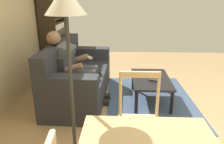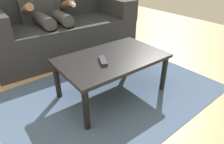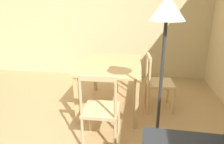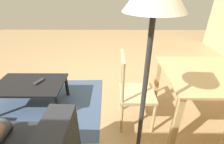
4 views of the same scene
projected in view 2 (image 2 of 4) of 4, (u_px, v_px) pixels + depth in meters
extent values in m
cube|color=#282B30|center=(65.00, 38.00, 2.66)|extent=(1.86, 0.89, 0.44)
cube|color=#282B30|center=(113.00, 5.00, 2.89)|extent=(0.27, 0.84, 0.23)
cube|color=#303337|center=(37.00, 8.00, 2.44)|extent=(0.42, 0.21, 0.36)
cube|color=#4C5156|center=(42.00, 1.00, 2.50)|extent=(0.41, 0.39, 0.55)
cylinder|color=#3D4145|center=(44.00, 21.00, 2.32)|extent=(0.17, 0.44, 0.15)
cylinder|color=#8C664C|center=(54.00, 49.00, 2.30)|extent=(0.11, 0.11, 0.44)
cube|color=black|center=(59.00, 65.00, 2.34)|extent=(0.11, 0.24, 0.08)
cylinder|color=#3D4145|center=(61.00, 18.00, 2.43)|extent=(0.17, 0.44, 0.15)
cylinder|color=#8C664C|center=(71.00, 45.00, 2.42)|extent=(0.11, 0.11, 0.44)
cube|color=black|center=(76.00, 61.00, 2.45)|extent=(0.11, 0.24, 0.08)
cylinder|color=#8C664C|center=(27.00, 9.00, 2.27)|extent=(0.10, 0.35, 0.19)
cylinder|color=#8C664C|center=(67.00, 4.00, 2.52)|extent=(0.10, 0.35, 0.19)
cube|color=white|center=(72.00, 3.00, 2.39)|extent=(0.05, 0.16, 0.08)
cube|color=black|center=(112.00, 58.00, 1.74)|extent=(0.95, 0.59, 0.03)
cylinder|color=black|center=(86.00, 110.00, 1.42)|extent=(0.05, 0.05, 0.36)
cylinder|color=black|center=(164.00, 74.00, 1.88)|extent=(0.05, 0.05, 0.36)
cylinder|color=black|center=(57.00, 80.00, 1.78)|extent=(0.05, 0.05, 0.36)
cylinder|color=black|center=(128.00, 56.00, 2.24)|extent=(0.05, 0.05, 0.36)
cube|color=#2D2D38|center=(103.00, 61.00, 1.63)|extent=(0.12, 0.18, 0.02)
cube|color=#2D2319|center=(115.00, 21.00, 4.16)|extent=(0.89, 0.36, 0.04)
cube|color=#2D2319|center=(115.00, 2.00, 3.98)|extent=(0.89, 0.36, 0.04)
cube|color=#333338|center=(116.00, 18.00, 4.11)|extent=(0.72, 0.29, 0.12)
cube|color=#3D5170|center=(112.00, 92.00, 1.92)|extent=(2.04, 1.46, 0.01)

